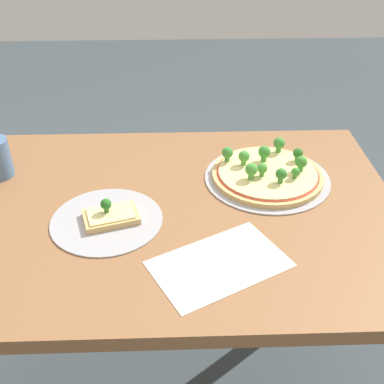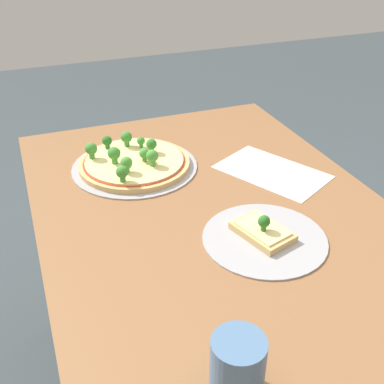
% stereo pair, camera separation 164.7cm
% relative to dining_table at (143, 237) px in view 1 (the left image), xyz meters
% --- Properties ---
extents(dining_table, '(1.31, 0.82, 0.76)m').
position_rel_dining_table_xyz_m(dining_table, '(0.00, 0.00, 0.00)').
color(dining_table, brown).
rests_on(dining_table, ground_plane).
extents(pizza_tray_whole, '(0.34, 0.34, 0.07)m').
position_rel_dining_table_xyz_m(pizza_tray_whole, '(0.34, 0.12, 0.11)').
color(pizza_tray_whole, '#A3A3A8').
rests_on(pizza_tray_whole, dining_table).
extents(pizza_tray_slice, '(0.27, 0.27, 0.06)m').
position_rel_dining_table_xyz_m(pizza_tray_slice, '(-0.08, -0.06, 0.11)').
color(pizza_tray_slice, '#A3A3A8').
rests_on(pizza_tray_slice, dining_table).
extents(paper_menu, '(0.33, 0.29, 0.00)m').
position_rel_dining_table_xyz_m(paper_menu, '(0.18, -0.22, 0.10)').
color(paper_menu, white).
rests_on(paper_menu, dining_table).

